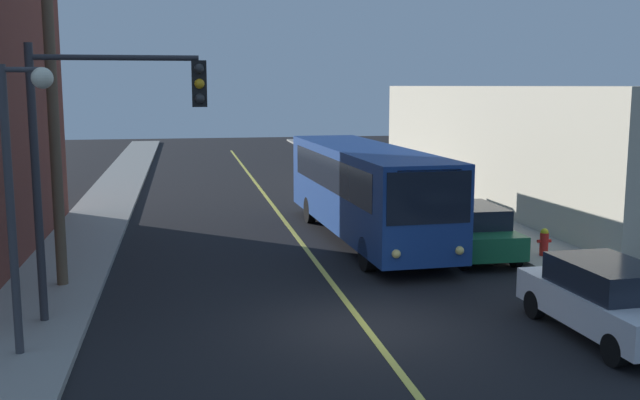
% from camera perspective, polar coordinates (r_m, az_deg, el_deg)
% --- Properties ---
extents(ground_plane, '(120.00, 120.00, 0.00)m').
position_cam_1_polar(ground_plane, '(16.42, 3.52, -9.81)').
color(ground_plane, black).
extents(sidewalk_left, '(2.50, 90.00, 0.15)m').
position_cam_1_polar(sidewalk_left, '(25.84, -17.99, -3.13)').
color(sidewalk_left, gray).
rests_on(sidewalk_left, ground).
extents(sidewalk_right, '(2.50, 90.00, 0.15)m').
position_cam_1_polar(sidewalk_right, '(27.90, 13.02, -2.05)').
color(sidewalk_right, gray).
rests_on(sidewalk_right, ground).
extents(lane_stripe_center, '(0.16, 60.00, 0.01)m').
position_cam_1_polar(lane_stripe_center, '(30.78, -3.28, -0.96)').
color(lane_stripe_center, '#D8CC4C').
rests_on(lane_stripe_center, ground).
extents(building_right_warehouse, '(12.00, 24.45, 5.24)m').
position_cam_1_polar(building_right_warehouse, '(36.01, 20.09, 4.14)').
color(building_right_warehouse, beige).
rests_on(building_right_warehouse, ground).
extents(city_bus, '(3.08, 12.24, 3.20)m').
position_cam_1_polar(city_bus, '(25.07, 3.44, 0.98)').
color(city_bus, navy).
rests_on(city_bus, ground).
extents(parked_car_white, '(1.97, 4.47, 1.62)m').
position_cam_1_polar(parked_car_white, '(16.63, 21.39, -7.15)').
color(parked_car_white, silver).
rests_on(parked_car_white, ground).
extents(parked_car_green, '(1.86, 4.42, 1.62)m').
position_cam_1_polar(parked_car_green, '(23.15, 11.68, -2.30)').
color(parked_car_green, '#196038').
rests_on(parked_car_green, ground).
extents(parked_car_black, '(1.84, 4.41, 1.62)m').
position_cam_1_polar(parked_car_black, '(31.04, 6.01, 0.66)').
color(parked_car_black, black).
rests_on(parked_car_black, ground).
extents(utility_pole_near, '(2.40, 0.28, 9.23)m').
position_cam_1_polar(utility_pole_near, '(19.69, -20.13, 8.32)').
color(utility_pole_near, brown).
rests_on(utility_pole_near, sidewalk_left).
extents(traffic_signal_left_corner, '(3.75, 0.48, 6.00)m').
position_cam_1_polar(traffic_signal_left_corner, '(16.49, -16.14, 5.22)').
color(traffic_signal_left_corner, '#2D2D33').
rests_on(traffic_signal_left_corner, sidewalk_left).
extents(street_lamp_left, '(0.98, 0.40, 5.50)m').
position_cam_1_polar(street_lamp_left, '(14.76, -22.26, 2.32)').
color(street_lamp_left, '#38383D').
rests_on(street_lamp_left, sidewalk_left).
extents(fire_hydrant, '(0.44, 0.26, 0.84)m').
position_cam_1_polar(fire_hydrant, '(23.26, 17.03, -3.11)').
color(fire_hydrant, red).
rests_on(fire_hydrant, sidewalk_right).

